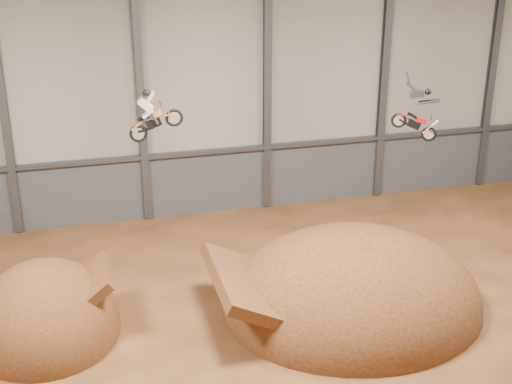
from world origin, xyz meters
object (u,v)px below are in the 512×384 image
fmx_rider_a (159,109)px  landing_ramp (352,306)px  fmx_rider_b (412,107)px  takeoff_ramp (48,332)px

fmx_rider_a → landing_ramp: bearing=-11.6°
landing_ramp → fmx_rider_b: (1.91, -0.24, 8.67)m
takeoff_ramp → fmx_rider_b: 16.92m
fmx_rider_a → fmx_rider_b: (9.48, -2.03, -0.07)m
landing_ramp → takeoff_ramp: bearing=174.4°
takeoff_ramp → landing_ramp: size_ratio=0.60×
takeoff_ramp → landing_ramp: landing_ramp is taller
landing_ramp → fmx_rider_a: bearing=166.7°
takeoff_ramp → fmx_rider_a: 10.07m
landing_ramp → fmx_rider_b: bearing=-7.0°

